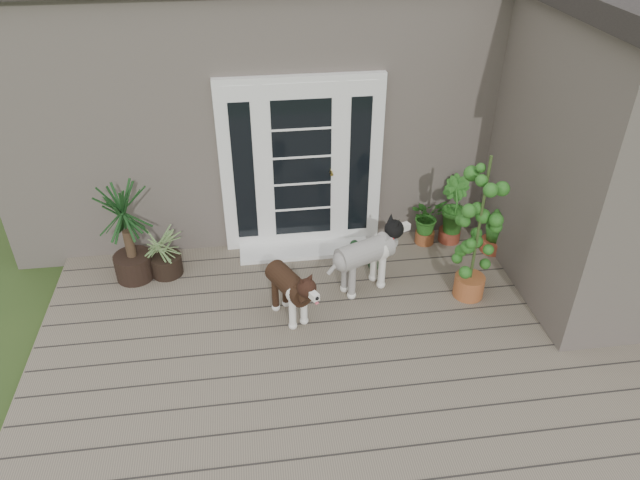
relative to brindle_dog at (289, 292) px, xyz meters
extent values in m
cube|color=#6B5B4C|center=(0.50, -0.80, -0.38)|extent=(6.20, 4.60, 0.12)
cube|color=#665E54|center=(0.50, 3.45, 1.11)|extent=(7.40, 4.00, 3.10)
cube|color=#665E54|center=(3.40, 0.30, 1.11)|extent=(1.60, 2.40, 3.10)
cube|color=white|center=(0.30, 1.40, 0.75)|extent=(1.90, 0.14, 2.15)
cube|color=white|center=(0.30, 1.20, -0.30)|extent=(1.60, 0.40, 0.05)
imported|color=#18551D|center=(1.82, 1.20, -0.06)|extent=(0.56, 0.56, 0.53)
imported|color=#26631C|center=(2.15, 1.20, 0.00)|extent=(0.51, 0.51, 0.65)
imported|color=#23601B|center=(2.61, 0.90, -0.08)|extent=(0.44, 0.44, 0.48)
camera|label=1|loc=(-0.34, -4.84, 3.83)|focal=33.23mm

